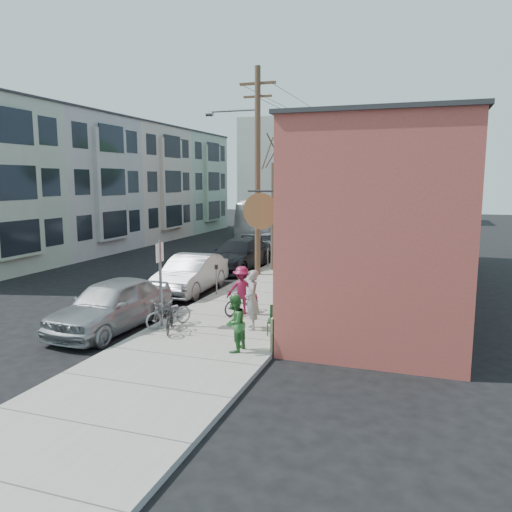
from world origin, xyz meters
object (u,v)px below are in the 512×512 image
(cyclist, at_px, (242,290))
(bus, at_px, (273,216))
(patron_green, at_px, (234,323))
(parked_bike_b, at_px, (169,313))
(sign_post, at_px, (160,275))
(parking_meter_far, at_px, (268,252))
(parked_bike_a, at_px, (170,318))
(car_0, at_px, (112,305))
(car_2, at_px, (239,255))
(tree_bare, at_px, (273,217))
(car_3, at_px, (270,244))
(car_1, at_px, (191,274))
(patio_chair_a, at_px, (275,321))
(utility_pole_near, at_px, (256,168))
(patron_grey, at_px, (252,300))
(car_4, at_px, (292,233))
(tree_leafy_far, at_px, (332,162))
(tree_leafy_mid, at_px, (314,160))
(patio_chair_b, at_px, (287,310))
(parking_meter_near, at_px, (216,275))

(cyclist, xyz_separation_m, bus, (-6.76, 25.90, 0.69))
(patron_green, height_order, parked_bike_b, patron_green)
(sign_post, relative_size, parking_meter_far, 2.26)
(cyclist, relative_size, parked_bike_a, 1.13)
(car_0, distance_m, car_2, 11.56)
(tree_bare, distance_m, car_3, 6.72)
(parked_bike_b, bearing_deg, tree_bare, 117.14)
(parked_bike_a, relative_size, car_1, 0.31)
(patio_chair_a, bearing_deg, utility_pole_near, 99.12)
(patron_grey, xyz_separation_m, car_4, (-4.43, 21.90, -0.24))
(parking_meter_far, height_order, tree_leafy_far, tree_leafy_far)
(parking_meter_far, relative_size, parked_bike_b, 0.74)
(tree_leafy_far, xyz_separation_m, car_1, (-2.00, -22.29, -5.49))
(tree_bare, xyz_separation_m, bus, (-5.27, 17.22, -1.24))
(parking_meter_far, bearing_deg, patron_grey, -74.98)
(parking_meter_far, height_order, utility_pole_near, utility_pole_near)
(utility_pole_near, xyz_separation_m, car_3, (-1.59, 7.51, -4.72))
(cyclist, xyz_separation_m, car_4, (-3.49, 20.29, -0.14))
(patio_chair_a, xyz_separation_m, car_2, (-5.30, 10.81, 0.24))
(cyclist, bearing_deg, parked_bike_b, 37.09)
(utility_pole_near, relative_size, car_0, 2.03)
(parking_meter_far, bearing_deg, tree_leafy_far, 88.01)
(parked_bike_a, distance_m, car_3, 17.54)
(parked_bike_a, xyz_separation_m, car_4, (-2.11, 23.01, 0.26))
(tree_bare, height_order, parked_bike_a, tree_bare)
(patio_chair_a, bearing_deg, cyclist, 119.96)
(tree_leafy_mid, relative_size, car_4, 1.52)
(parking_meter_far, xyz_separation_m, parked_bike_b, (0.36, -11.72, -0.39))
(patio_chair_b, relative_size, car_0, 0.18)
(parked_bike_b, bearing_deg, car_2, 127.41)
(tree_leafy_far, xyz_separation_m, parked_bike_a, (0.11, -28.08, -5.70))
(car_0, relative_size, car_1, 1.01)
(car_1, xyz_separation_m, car_4, (0.00, 17.22, 0.05))
(tree_bare, xyz_separation_m, patron_green, (2.66, -12.41, -1.98))
(car_2, bearing_deg, parking_meter_far, 27.80)
(car_0, distance_m, bus, 28.79)
(patron_grey, bearing_deg, parking_meter_far, 170.80)
(tree_bare, height_order, patio_chair_a, tree_bare)
(utility_pole_near, relative_size, bus, 0.83)
(patron_green, height_order, car_1, patron_green)
(parked_bike_a, bearing_deg, parking_meter_near, 75.93)
(patio_chair_b, height_order, car_0, car_0)
(patio_chair_b, xyz_separation_m, patron_grey, (-0.87, -1.05, 0.51))
(tree_leafy_far, xyz_separation_m, patron_grey, (2.43, -26.97, -5.20))
(patio_chair_a, relative_size, patron_green, 0.55)
(parking_meter_far, relative_size, car_3, 0.25)
(car_3, distance_m, bus, 11.71)
(sign_post, distance_m, tree_leafy_mid, 21.09)
(tree_bare, xyz_separation_m, car_0, (-2.00, -11.38, -2.09))
(parked_bike_b, height_order, car_0, car_0)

